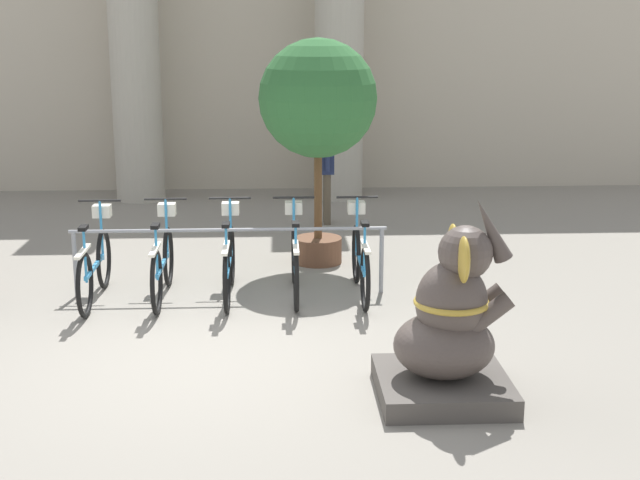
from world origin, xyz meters
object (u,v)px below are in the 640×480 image
(bicycle_1, at_px, (163,262))
(bicycle_3, at_px, (295,260))
(bicycle_4, at_px, (360,260))
(potted_tree, at_px, (318,104))
(elephant_statue, at_px, (449,331))
(bicycle_2, at_px, (229,261))
(person_pedestrian, at_px, (327,162))
(bicycle_0, at_px, (95,264))

(bicycle_1, distance_m, bicycle_3, 1.47)
(bicycle_4, xyz_separation_m, potted_tree, (-0.41, 1.42, 1.60))
(bicycle_4, xyz_separation_m, elephant_statue, (0.46, -2.83, 0.16))
(bicycle_4, height_order, elephant_statue, elephant_statue)
(bicycle_2, relative_size, bicycle_3, 1.00)
(bicycle_2, height_order, bicycle_4, same)
(bicycle_4, bearing_deg, person_pedestrian, 92.56)
(elephant_statue, bearing_deg, bicycle_4, 99.17)
(bicycle_4, bearing_deg, elephant_statue, -80.83)
(bicycle_1, bearing_deg, bicycle_3, 0.88)
(bicycle_0, bearing_deg, bicycle_2, 2.89)
(bicycle_2, height_order, potted_tree, potted_tree)
(bicycle_3, relative_size, bicycle_4, 1.00)
(bicycle_0, relative_size, potted_tree, 0.62)
(bicycle_0, bearing_deg, elephant_statue, -39.27)
(bicycle_2, bearing_deg, bicycle_0, -177.11)
(bicycle_2, xyz_separation_m, bicycle_3, (0.73, 0.00, 0.00))
(potted_tree, bearing_deg, person_pedestrian, 83.88)
(bicycle_2, xyz_separation_m, bicycle_4, (1.47, -0.01, 0.00))
(bicycle_2, relative_size, person_pedestrian, 1.10)
(elephant_statue, bearing_deg, bicycle_2, 124.06)
(bicycle_1, distance_m, elephant_statue, 3.88)
(bicycle_3, bearing_deg, bicycle_2, -179.67)
(bicycle_1, distance_m, person_pedestrian, 4.24)
(elephant_statue, bearing_deg, bicycle_0, 140.73)
(bicycle_4, xyz_separation_m, person_pedestrian, (-0.16, 3.68, 0.54))
(bicycle_4, relative_size, potted_tree, 0.62)
(bicycle_1, height_order, bicycle_3, same)
(bicycle_2, bearing_deg, bicycle_1, -178.57)
(bicycle_3, relative_size, elephant_statue, 1.04)
(bicycle_1, xyz_separation_m, bicycle_2, (0.73, 0.02, 0.00))
(bicycle_0, xyz_separation_m, bicycle_4, (2.93, 0.06, 0.00))
(bicycle_2, height_order, person_pedestrian, person_pedestrian)
(bicycle_0, distance_m, bicycle_3, 2.20)
(bicycle_2, bearing_deg, bicycle_3, 0.33)
(bicycle_1, xyz_separation_m, bicycle_4, (2.20, 0.00, 0.00))
(bicycle_1, relative_size, elephant_statue, 1.04)
(bicycle_1, bearing_deg, bicycle_0, -175.65)
(elephant_statue, bearing_deg, person_pedestrian, 95.46)
(bicycle_1, xyz_separation_m, bicycle_3, (1.47, 0.02, 0.00))
(bicycle_0, xyz_separation_m, bicycle_2, (1.47, 0.07, 0.00))
(bicycle_1, xyz_separation_m, elephant_statue, (2.66, -2.83, 0.16))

